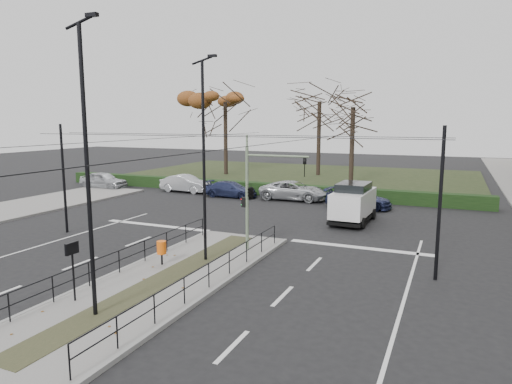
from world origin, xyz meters
TOP-DOWN VIEW (x-y plane):
  - ground at (0.00, 0.00)m, footprint 140.00×140.00m
  - median_island at (0.00, -2.50)m, footprint 4.40×15.00m
  - park at (-6.00, 32.00)m, footprint 38.00×26.00m
  - hedge at (-6.00, 18.60)m, footprint 38.00×1.00m
  - median_railing at (0.00, -2.60)m, footprint 4.14×13.24m
  - catenary at (0.00, 1.62)m, footprint 20.00×34.00m
  - traffic_light at (1.48, 2.61)m, footprint 3.29×1.87m
  - litter_bin at (-1.09, -1.06)m, footprint 0.40×0.40m
  - info_panel at (-1.51, -5.51)m, footprint 0.12×0.53m
  - streetlamp_median_near at (-0.02, -6.12)m, footprint 0.75×0.15m
  - streetlamp_median_far at (0.29, 0.25)m, footprint 0.73×0.15m
  - parked_car_first at (-19.43, 15.91)m, footprint 4.56×1.90m
  - parked_car_second at (-11.36, 17.11)m, footprint 4.59×1.76m
  - parked_car_third at (-6.59, 16.36)m, footprint 4.42×1.83m
  - parked_car_fourth at (-1.42, 17.11)m, footprint 5.40×2.61m
  - white_van at (4.50, 10.94)m, footprint 2.24×4.65m
  - rust_tree at (-14.07, 29.99)m, footprint 8.69×8.69m
  - bare_tree_center at (-4.08, 33.35)m, footprint 7.09×7.09m
  - bare_tree_near at (0.98, 27.01)m, footprint 5.90×5.90m
  - parked_car_fifth at (3.88, 15.77)m, footprint 4.84×2.32m

SIDE VIEW (x-z plane):
  - ground at x=0.00m, z-range 0.00..0.00m
  - park at x=-6.00m, z-range 0.00..0.10m
  - median_island at x=0.00m, z-range 0.00..0.14m
  - hedge at x=-6.00m, z-range 0.00..1.00m
  - parked_car_third at x=-6.59m, z-range 0.00..1.28m
  - parked_car_fifth at x=3.88m, z-range 0.00..1.36m
  - parked_car_fourth at x=-1.42m, z-range 0.00..1.48m
  - parked_car_second at x=-11.36m, z-range 0.00..1.49m
  - parked_car_first at x=-19.43m, z-range 0.00..1.54m
  - litter_bin at x=-1.09m, z-range 0.36..1.38m
  - median_railing at x=0.00m, z-range 0.52..1.44m
  - white_van at x=4.50m, z-range 0.05..2.49m
  - info_panel at x=-1.51m, z-range 0.72..2.75m
  - traffic_light at x=1.48m, z-range 0.54..5.37m
  - catenary at x=0.00m, z-range 0.42..6.42m
  - streetlamp_median_far at x=0.29m, z-range 0.21..8.89m
  - streetlamp_median_near at x=-0.02m, z-range 0.22..9.23m
  - bare_tree_near at x=0.98m, z-range 2.02..11.76m
  - bare_tree_center at x=-4.08m, z-range 2.25..13.11m
  - rust_tree at x=-14.07m, z-range 2.89..13.67m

